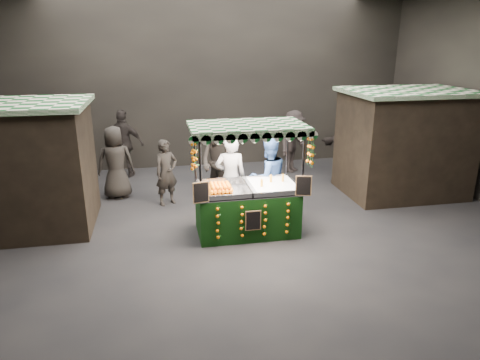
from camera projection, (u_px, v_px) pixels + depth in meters
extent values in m
plane|color=black|center=(241.00, 230.00, 8.89)|extent=(12.00, 12.00, 0.00)
cube|color=black|center=(209.00, 83.00, 12.77)|extent=(12.00, 0.10, 5.00)
cube|color=black|center=(363.00, 203.00, 3.45)|extent=(12.00, 0.10, 5.00)
cube|color=black|center=(17.00, 170.00, 8.63)|extent=(2.80, 2.00, 2.50)
cube|color=#104A1B|center=(6.00, 105.00, 8.23)|extent=(3.00, 2.20, 0.10)
cube|color=black|center=(403.00, 145.00, 10.70)|extent=(2.80, 2.00, 2.50)
cube|color=#104A1B|center=(410.00, 92.00, 10.30)|extent=(3.00, 2.20, 0.10)
cube|color=black|center=(247.00, 211.00, 8.66)|extent=(1.97, 1.08, 0.90)
cube|color=silver|center=(247.00, 190.00, 8.52)|extent=(1.97, 1.08, 0.04)
cylinder|color=black|center=(201.00, 194.00, 7.82)|extent=(0.04, 0.04, 2.15)
cylinder|color=black|center=(302.00, 187.00, 8.17)|extent=(0.04, 0.04, 2.15)
cylinder|color=black|center=(196.00, 177.00, 8.77)|extent=(0.04, 0.04, 2.15)
cylinder|color=black|center=(286.00, 172.00, 9.12)|extent=(0.04, 0.04, 2.15)
cube|color=#104A1B|center=(247.00, 126.00, 8.12)|extent=(2.20, 1.30, 0.07)
cube|color=silver|center=(273.00, 185.00, 8.60)|extent=(0.88, 0.97, 0.07)
cube|color=black|center=(201.00, 192.00, 7.75)|extent=(0.30, 0.09, 0.39)
cube|color=black|center=(303.00, 186.00, 8.10)|extent=(0.30, 0.09, 0.39)
cube|color=black|center=(253.00, 221.00, 8.11)|extent=(0.30, 0.02, 0.39)
imported|color=gray|center=(231.00, 178.00, 9.29)|extent=(0.72, 0.53, 1.81)
imported|color=navy|center=(268.00, 178.00, 9.34)|extent=(0.99, 0.84, 1.78)
imported|color=black|center=(166.00, 172.00, 10.06)|extent=(0.68, 0.60, 1.56)
imported|color=#282421|center=(218.00, 163.00, 10.24)|extent=(1.16, 1.15, 1.89)
imported|color=#292321|center=(124.00, 144.00, 12.09)|extent=(1.21, 0.79, 1.91)
imported|color=black|center=(293.00, 142.00, 12.56)|extent=(1.32, 1.29, 1.81)
imported|color=#2A2622|center=(116.00, 162.00, 10.48)|extent=(0.92, 0.65, 1.79)
imported|color=black|center=(345.00, 149.00, 11.50)|extent=(1.35, 1.82, 1.91)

